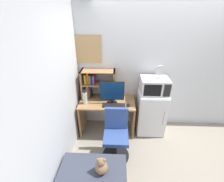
# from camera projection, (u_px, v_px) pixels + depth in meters

# --- Properties ---
(wall_back) EXTENTS (6.40, 0.04, 2.60)m
(wall_back) POSITION_uv_depth(u_px,v_px,m) (178.00, 70.00, 3.04)
(wall_back) COLOR silver
(wall_back) RESTS_ON ground_plane
(wall_left) EXTENTS (0.04, 4.40, 2.60)m
(wall_left) POSITION_uv_depth(u_px,v_px,m) (42.00, 117.00, 1.68)
(wall_left) COLOR silver
(wall_left) RESTS_ON ground_plane
(desk) EXTENTS (1.10, 0.61, 0.73)m
(desk) POSITION_uv_depth(u_px,v_px,m) (107.00, 111.00, 3.18)
(desk) COLOR #997047
(desk) RESTS_ON ground_plane
(hutch_bookshelf) EXTENTS (0.67, 0.29, 0.59)m
(hutch_bookshelf) POSITION_uv_depth(u_px,v_px,m) (94.00, 83.00, 3.09)
(hutch_bookshelf) COLOR #997047
(hutch_bookshelf) RESTS_ON desk
(monitor) EXTENTS (0.46, 0.20, 0.46)m
(monitor) POSITION_uv_depth(u_px,v_px,m) (112.00, 92.00, 2.89)
(monitor) COLOR black
(monitor) RESTS_ON desk
(keyboard) EXTENTS (0.43, 0.15, 0.02)m
(keyboard) POSITION_uv_depth(u_px,v_px,m) (114.00, 105.00, 2.92)
(keyboard) COLOR black
(keyboard) RESTS_ON desk
(computer_mouse) EXTENTS (0.05, 0.10, 0.04)m
(computer_mouse) POSITION_uv_depth(u_px,v_px,m) (128.00, 105.00, 2.90)
(computer_mouse) COLOR black
(computer_mouse) RESTS_ON desk
(water_bottle) EXTENTS (0.08, 0.08, 0.25)m
(water_bottle) POSITION_uv_depth(u_px,v_px,m) (85.00, 98.00, 2.95)
(water_bottle) COLOR silver
(water_bottle) RESTS_ON desk
(mini_fridge) EXTENTS (0.56, 0.51, 0.93)m
(mini_fridge) POSITION_uv_depth(u_px,v_px,m) (151.00, 112.00, 3.19)
(mini_fridge) COLOR white
(mini_fridge) RESTS_ON ground_plane
(microwave) EXTENTS (0.52, 0.40, 0.30)m
(microwave) POSITION_uv_depth(u_px,v_px,m) (154.00, 86.00, 2.91)
(microwave) COLOR silver
(microwave) RESTS_ON mini_fridge
(desk_fan) EXTENTS (0.18, 0.11, 0.26)m
(desk_fan) POSITION_uv_depth(u_px,v_px,m) (160.00, 71.00, 2.76)
(desk_fan) COLOR silver
(desk_fan) RESTS_ON microwave
(desk_chair) EXTENTS (0.48, 0.48, 0.92)m
(desk_chair) POSITION_uv_depth(u_px,v_px,m) (116.00, 137.00, 2.64)
(desk_chair) COLOR black
(desk_chair) RESTS_ON ground_plane
(teddy_bear) EXTENTS (0.17, 0.17, 0.26)m
(teddy_bear) POSITION_uv_depth(u_px,v_px,m) (101.00, 166.00, 1.98)
(teddy_bear) COLOR #846042
(teddy_bear) RESTS_ON bed
(wall_corkboard) EXTENTS (0.60, 0.02, 0.52)m
(wall_corkboard) POSITION_uv_depth(u_px,v_px,m) (86.00, 49.00, 2.90)
(wall_corkboard) COLOR tan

